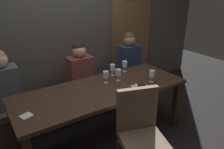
# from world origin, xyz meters

# --- Properties ---
(ground) EXTENTS (9.00, 9.00, 0.00)m
(ground) POSITION_xyz_m (0.00, 0.00, 0.00)
(ground) COLOR black
(back_wall_tiled) EXTENTS (6.00, 0.12, 3.00)m
(back_wall_tiled) POSITION_xyz_m (0.00, 1.22, 1.50)
(back_wall_tiled) COLOR #4C4944
(back_wall_tiled) RESTS_ON ground
(arched_door) EXTENTS (0.90, 0.05, 2.55)m
(arched_door) POSITION_xyz_m (1.35, 1.15, 1.36)
(arched_door) COLOR brown
(arched_door) RESTS_ON ground
(dining_table) EXTENTS (2.20, 0.84, 0.74)m
(dining_table) POSITION_xyz_m (0.00, 0.00, 0.65)
(dining_table) COLOR #342217
(dining_table) RESTS_ON ground
(banquette_bench) EXTENTS (2.50, 0.44, 0.45)m
(banquette_bench) POSITION_xyz_m (0.00, 0.70, 0.23)
(banquette_bench) COLOR #4A3C2E
(banquette_bench) RESTS_ON ground
(chair_near_side) EXTENTS (0.55, 0.55, 0.98)m
(chair_near_side) POSITION_xyz_m (0.02, -0.72, 0.56)
(chair_near_side) COLOR #3D281C
(chair_near_side) RESTS_ON ground
(diner_redhead) EXTENTS (0.36, 0.24, 0.78)m
(diner_redhead) POSITION_xyz_m (-1.02, 0.71, 0.82)
(diner_redhead) COLOR #4C515B
(diner_redhead) RESTS_ON banquette_bench
(diner_bearded) EXTENTS (0.36, 0.24, 0.73)m
(diner_bearded) POSITION_xyz_m (0.03, 0.71, 0.79)
(diner_bearded) COLOR brown
(diner_bearded) RESTS_ON banquette_bench
(diner_far_end) EXTENTS (0.36, 0.24, 0.77)m
(diner_far_end) POSITION_xyz_m (0.95, 0.69, 0.82)
(diner_far_end) COLOR navy
(diner_far_end) RESTS_ON banquette_bench
(wine_glass_far_right) EXTENTS (0.08, 0.08, 0.16)m
(wine_glass_far_right) POSITION_xyz_m (0.65, -0.20, 0.86)
(wine_glass_far_right) COLOR silver
(wine_glass_far_right) RESTS_ON dining_table
(wine_glass_end_right) EXTENTS (0.08, 0.08, 0.16)m
(wine_glass_end_right) POSITION_xyz_m (0.57, 0.30, 0.85)
(wine_glass_end_right) COLOR silver
(wine_glass_end_right) RESTS_ON dining_table
(wine_glass_near_left) EXTENTS (0.08, 0.08, 0.16)m
(wine_glass_near_left) POSITION_xyz_m (0.12, 0.11, 0.86)
(wine_glass_near_left) COLOR silver
(wine_glass_near_left) RESTS_ON dining_table
(wine_glass_far_left) EXTENTS (0.08, 0.08, 0.16)m
(wine_glass_far_left) POSITION_xyz_m (0.34, 0.28, 0.86)
(wine_glass_far_left) COLOR silver
(wine_glass_far_left) RESTS_ON dining_table
(wine_glass_end_left) EXTENTS (0.08, 0.08, 0.16)m
(wine_glass_end_left) POSITION_xyz_m (0.30, 0.08, 0.86)
(wine_glass_end_left) COLOR silver
(wine_glass_end_left) RESTS_ON dining_table
(dessert_plate) EXTENTS (0.19, 0.19, 0.05)m
(dessert_plate) POSITION_xyz_m (0.43, -0.25, 0.75)
(dessert_plate) COLOR white
(dessert_plate) RESTS_ON dining_table
(fork_on_table) EXTENTS (0.02, 0.17, 0.01)m
(fork_on_table) POSITION_xyz_m (0.28, -0.27, 0.74)
(fork_on_table) COLOR silver
(fork_on_table) RESTS_ON dining_table
(folded_napkin) EXTENTS (0.14, 0.13, 0.01)m
(folded_napkin) POSITION_xyz_m (-0.95, -0.12, 0.74)
(folded_napkin) COLOR silver
(folded_napkin) RESTS_ON dining_table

